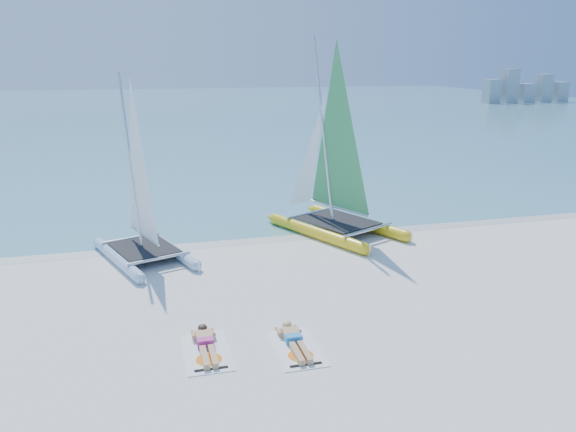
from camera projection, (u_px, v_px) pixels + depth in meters
name	position (u px, v px, depth m)	size (l,w,h in m)	color
ground	(286.00, 299.00, 15.02)	(140.00, 140.00, 0.00)	white
sea	(166.00, 109.00, 73.73)	(140.00, 115.00, 0.01)	#77C6C7
wet_sand_strip	(248.00, 238.00, 20.15)	(140.00, 1.40, 0.01)	beige
distant_skyline	(525.00, 89.00, 85.46)	(14.00, 2.00, 5.00)	#A4ADB4
catamaran_blue	(140.00, 204.00, 17.70)	(3.48, 4.87, 6.03)	#BCE2F7
catamaran_yellow	(328.00, 170.00, 20.63)	(4.57, 5.92, 7.29)	gold
towel_a	(207.00, 352.00, 12.28)	(1.00, 1.85, 0.02)	white
sunbather_a	(206.00, 343.00, 12.43)	(0.37, 1.73, 0.26)	tan
towel_b	(296.00, 348.00, 12.44)	(1.00, 1.85, 0.02)	white
sunbather_b	(294.00, 340.00, 12.59)	(0.37, 1.73, 0.26)	tan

